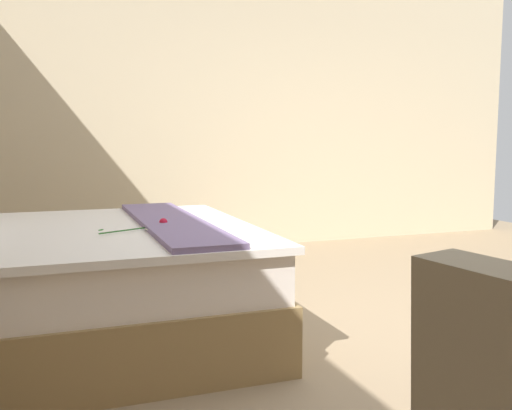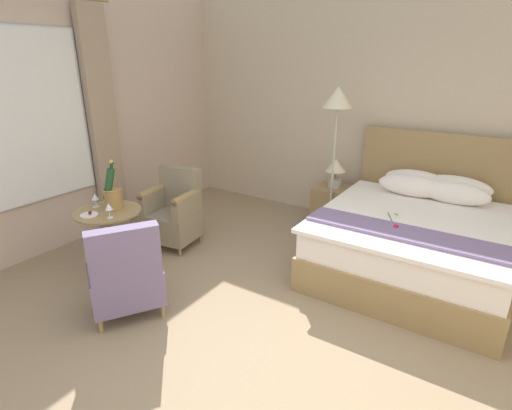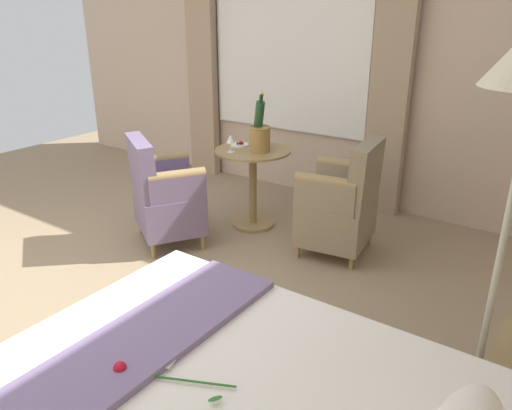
{
  "view_description": "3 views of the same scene",
  "coord_description": "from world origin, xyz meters",
  "views": [
    {
      "loc": [
        -2.72,
        2.16,
        1.17
      ],
      "look_at": [
        -0.72,
        1.43,
        0.92
      ],
      "focal_mm": 40.0,
      "sensor_mm": 36.0,
      "label": 1
    },
    {
      "loc": [
        1.29,
        -2.02,
        2.17
      ],
      "look_at": [
        -0.77,
        1.14,
        0.77
      ],
      "focal_mm": 28.0,
      "sensor_mm": 36.0,
      "label": 2
    },
    {
      "loc": [
        1.4,
        2.74,
        1.86
      ],
      "look_at": [
        -0.94,
        1.1,
        0.73
      ],
      "focal_mm": 35.0,
      "sensor_mm": 36.0,
      "label": 3
    }
  ],
  "objects": [
    {
      "name": "floor_lamp_brass",
      "position": [
        -0.53,
        2.53,
        1.6
      ],
      "size": [
        0.37,
        0.37,
        1.86
      ],
      "color": "#B8BBA5",
      "rests_on": "ground"
    },
    {
      "name": "wine_glass_near_edge",
      "position": [
        -1.84,
        0.2,
        0.82
      ],
      "size": [
        0.07,
        0.07,
        0.15
      ],
      "color": "white",
      "rests_on": "side_table_round"
    },
    {
      "name": "champagne_bucket",
      "position": [
        -2.01,
        0.38,
        0.87
      ],
      "size": [
        0.19,
        0.19,
        0.51
      ],
      "color": "olive",
      "rests_on": "side_table_round"
    },
    {
      "name": "wall_headboard_side",
      "position": [
        0.0,
        3.26,
        1.55
      ],
      "size": [
        6.35,
        0.12,
        3.1
      ],
      "color": "beige",
      "rests_on": "ground"
    },
    {
      "name": "side_table_round",
      "position": [
        -2.02,
        0.3,
        0.45
      ],
      "size": [
        0.66,
        0.66,
        0.72
      ],
      "color": "#987A4B",
      "rests_on": "ground"
    },
    {
      "name": "ground_plane",
      "position": [
        0.0,
        0.0,
        0.0
      ],
      "size": [
        7.9,
        7.9,
        0.0
      ],
      "primitive_type": "plane",
      "color": "#967F61"
    },
    {
      "name": "wine_glass_near_bucket",
      "position": [
        -2.21,
        0.32,
        0.82
      ],
      "size": [
        0.07,
        0.07,
        0.14
      ],
      "color": "white",
      "rests_on": "side_table_round"
    },
    {
      "name": "snack_plate",
      "position": [
        -2.06,
        0.13,
        0.72
      ],
      "size": [
        0.17,
        0.17,
        0.04
      ],
      "color": "white",
      "rests_on": "side_table_round"
    },
    {
      "name": "bedside_lamp",
      "position": [
        -0.6,
        2.79,
        0.79
      ],
      "size": [
        0.26,
        0.26,
        0.38
      ],
      "color": "#B4B1A3",
      "rests_on": "nightstand"
    },
    {
      "name": "nightstand",
      "position": [
        -0.6,
        2.79,
        0.27
      ],
      "size": [
        0.51,
        0.44,
        0.55
      ],
      "color": "#987A4B",
      "rests_on": "ground"
    },
    {
      "name": "bed",
      "position": [
        0.62,
        2.13,
        0.39
      ],
      "size": [
        1.9,
        2.09,
        1.34
      ],
      "color": "#987A4B",
      "rests_on": "ground"
    },
    {
      "name": "armchair_by_window",
      "position": [
        -1.99,
        1.19,
        0.41
      ],
      "size": [
        0.64,
        0.61,
        0.94
      ],
      "color": "#987A4B",
      "rests_on": "ground"
    },
    {
      "name": "armchair_facing_bed",
      "position": [
        -1.32,
        -0.1,
        0.42
      ],
      "size": [
        0.75,
        0.77,
        0.91
      ],
      "color": "#987A4B",
      "rests_on": "ground"
    },
    {
      "name": "wall_window_side",
      "position": [
        -3.16,
        0.0,
        1.54
      ],
      "size": [
        0.27,
        6.52,
        3.1
      ],
      "color": "beige",
      "rests_on": "ground"
    }
  ]
}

